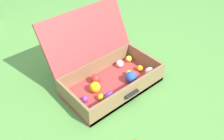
# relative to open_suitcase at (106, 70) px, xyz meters

# --- Properties ---
(ground_plane) EXTENTS (16.00, 16.00, 0.00)m
(ground_plane) POSITION_rel_open_suitcase_xyz_m (-0.02, -0.03, -0.11)
(ground_plane) COLOR #569342
(open_suitcase) EXTENTS (0.67, 0.58, 0.48)m
(open_suitcase) POSITION_rel_open_suitcase_xyz_m (0.00, 0.00, 0.00)
(open_suitcase) COLOR #B23838
(open_suitcase) RESTS_ON ground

